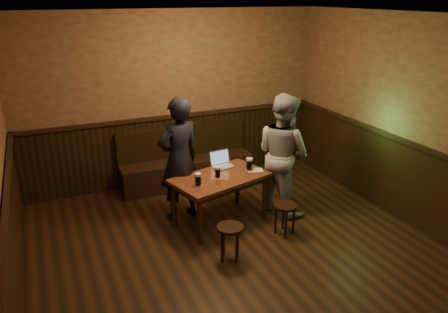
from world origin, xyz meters
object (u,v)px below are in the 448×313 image
pint_mid (218,172)px  laptop (221,162)px  stool_left (230,233)px  pint_right (249,164)px  person_grey (283,154)px  bench (186,166)px  person_suit (179,159)px  pint_left (198,179)px  pub_table (220,182)px  stool_right (285,210)px

pint_mid → laptop: (0.21, 0.35, -0.02)m
stool_left → pint_mid: (0.21, 0.87, 0.42)m
stool_left → pint_right: pint_right is taller
pint_right → person_grey: (0.51, -0.05, 0.10)m
pint_mid → bench: bearing=88.3°
person_suit → pint_left: bearing=84.4°
pub_table → laptop: 0.40m
pub_table → person_grey: size_ratio=0.82×
stool_right → person_suit: bearing=138.0°
person_suit → person_grey: person_suit is taller
stool_right → pint_right: 0.83m
person_suit → bench: bearing=-127.1°
laptop → person_suit: 0.64m
pint_left → pint_mid: size_ratio=1.11×
pub_table → laptop: (0.17, 0.34, 0.15)m
pint_right → person_suit: 0.98m
stool_right → pint_left: pint_left is taller
pint_mid → pint_right: size_ratio=0.85×
pint_left → laptop: size_ratio=0.51×
stool_left → person_suit: (-0.20, 1.25, 0.53)m
stool_left → stool_right: size_ratio=1.03×
pub_table → stool_right: size_ratio=3.39×
person_grey → stool_right: bearing=139.3°
stool_right → pint_right: pint_right is taller
person_grey → person_suit: bearing=61.4°
person_grey → pub_table: bearing=75.7°
pint_right → laptop: size_ratio=0.54×
pub_table → stool_left: pub_table is taller
person_grey → stool_left: bearing=111.6°
stool_right → laptop: (-0.49, 0.97, 0.41)m
stool_left → stool_right: (0.91, 0.25, -0.01)m
person_grey → pint_right: bearing=70.6°
pub_table → laptop: size_ratio=4.31×
pint_right → person_grey: person_grey is taller
stool_left → pint_mid: bearing=76.5°
bench → pint_mid: 1.52m
pint_mid → person_grey: person_grey is taller
pint_mid → person_suit: size_ratio=0.09×
pint_left → person_suit: person_suit is taller
laptop → person_suit: person_suit is taller
stool_left → pub_table: bearing=74.1°
pint_left → bench: bearing=76.7°
pub_table → stool_right: bearing=-59.7°
pint_left → person_suit: size_ratio=0.10×
bench → stool_left: 2.33m
pint_mid → laptop: 0.41m
stool_left → person_grey: bearing=35.7°
stool_left → pint_left: pint_left is taller
laptop → pint_right: bearing=-50.3°
bench → person_suit: 1.29m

